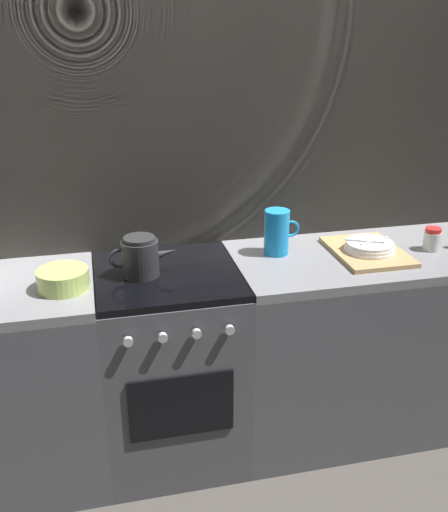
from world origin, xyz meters
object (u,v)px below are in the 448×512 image
Objects in this scene: kettle at (141,257)px; spice_jar at (432,239)px; dish_pile at (368,249)px; mixing_bowl at (63,279)px; pitcher at (277,232)px; stove_unit at (171,365)px.

spice_jar is (1.30, -0.02, -0.03)m from kettle.
spice_jar is (0.30, -0.02, 0.03)m from dish_pile.
pitcher is at bearing 9.95° from mixing_bowl.
stove_unit is 8.57× the size of spice_jar.
stove_unit is 1.01m from dish_pile.
mixing_bowl is (-0.41, -0.06, 0.49)m from stove_unit.
mixing_bowl is 1.90× the size of spice_jar.
stove_unit is 1.30m from spice_jar.
stove_unit is 0.54m from kettle.
stove_unit is at bearing 8.63° from mixing_bowl.
dish_pile is at bearing -0.22° from stove_unit.
kettle is 1.00m from dish_pile.
mixing_bowl is 0.50× the size of dish_pile.
dish_pile is (1.31, 0.06, -0.02)m from mixing_bowl.
pitcher is 0.71m from spice_jar.
stove_unit is 4.50× the size of pitcher.
mixing_bowl is (-0.31, -0.06, -0.04)m from kettle.
spice_jar is (0.69, -0.12, -0.05)m from pitcher.
stove_unit is 0.75m from pitcher.
kettle reaches higher than dish_pile.
pitcher is (0.61, 0.10, 0.02)m from kettle.
kettle reaches higher than stove_unit.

